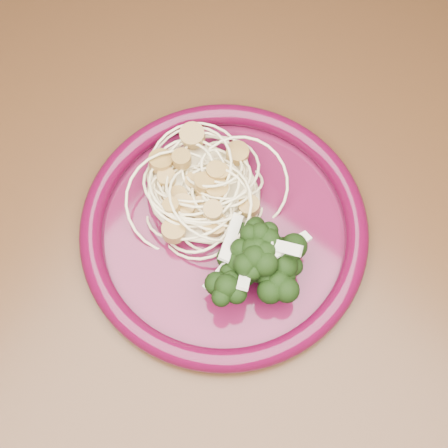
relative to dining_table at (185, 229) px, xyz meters
The scene contains 6 objects.
dining_table is the anchor object (origin of this frame).
dinner_plate 0.13m from the dining_table, ahead, with size 0.36×0.36×0.02m.
spaghetti_pile 0.12m from the dining_table, 18.93° to the left, with size 0.12×0.10×0.03m, color beige.
scallop_cluster 0.15m from the dining_table, 18.93° to the left, with size 0.11×0.11×0.04m, color #A47F3E, non-canonical shape.
broccoli_pile 0.17m from the dining_table, 14.10° to the right, with size 0.08×0.13×0.04m, color black.
onion_garnish 0.19m from the dining_table, 14.10° to the right, with size 0.05×0.08×0.05m, color beige, non-canonical shape.
Camera 1 is at (0.21, -0.19, 1.30)m, focal length 50.00 mm.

